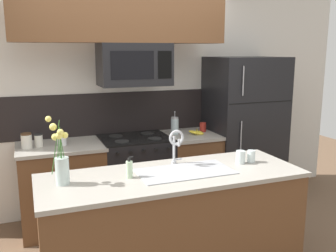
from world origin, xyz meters
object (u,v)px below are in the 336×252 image
Objects in this scene: microwave at (134,64)px; coffee_tin at (203,127)px; french_press at (175,125)px; storage_jar_tall at (26,141)px; sink_faucet at (176,142)px; drinking_glass at (241,157)px; storage_jar_short at (62,139)px; flower_vase at (61,164)px; storage_jar_medium at (39,140)px; dish_soap_bottle at (129,169)px; refrigerator at (243,130)px; stove_range at (136,177)px; banana_bunch at (197,133)px; spare_glass at (251,156)px.

microwave is 1.14m from coffee_tin.
storage_jar_tall is at bearing -177.01° from french_press.
microwave is 4.83× the size of storage_jar_tall.
drinking_glass is at bearing -16.44° from sink_faucet.
french_press is 2.43× the size of coffee_tin.
storage_jar_tall is 0.34m from storage_jar_short.
storage_jar_short is at bearing 84.71° from flower_vase.
storage_jar_medium reaches higher than drinking_glass.
flower_vase is (-1.74, -1.24, 0.10)m from coffee_tin.
french_press is (1.61, 0.08, 0.02)m from storage_jar_tall.
dish_soap_bottle is (0.72, -1.20, -0.01)m from storage_jar_tall.
french_press reaches higher than storage_jar_short.
refrigerator is 16.25× the size of coffee_tin.
coffee_tin is (1.63, 0.07, -0.01)m from storage_jar_short.
drinking_glass is at bearing 0.93° from dish_soap_bottle.
drinking_glass is at bearing -85.62° from french_press.
drinking_glass is at bearing -63.90° from stove_range.
sink_faucet reaches higher than storage_jar_tall.
refrigerator is 2.51m from storage_jar_tall.
coffee_tin reaches higher than banana_bunch.
storage_jar_short reaches higher than stove_range.
dish_soap_bottle is 1.49× the size of drinking_glass.
french_press reaches higher than stove_range.
sink_faucet is 0.61× the size of flower_vase.
sink_faucet is at bearing -141.16° from refrigerator.
sink_faucet is at bearing -44.98° from storage_jar_medium.
storage_jar_medium is 1.38m from dish_soap_bottle.
sink_faucet reaches higher than banana_bunch.
flower_vase is (-0.95, -0.14, -0.05)m from sink_faucet.
microwave is (0.00, -0.02, 1.25)m from stove_range.
flower_vase is at bearing 179.14° from drinking_glass.
storage_jar_short is at bearing 139.06° from drinking_glass.
storage_jar_medium is at bearing 95.45° from flower_vase.
sink_faucet is 0.50m from dish_soap_bottle.
refrigerator reaches higher than flower_vase.
coffee_tin is 1.05× the size of spare_glass.
flower_vase reaches higher than coffee_tin.
drinking_glass is (1.60, -1.22, -0.01)m from storage_jar_medium.
drinking_glass is 0.22× the size of flower_vase.
dish_soap_bottle reaches higher than banana_bunch.
french_press is 1.27m from drinking_glass.
storage_jar_short is 1.82m from drinking_glass.
banana_bunch is (0.72, -0.04, -0.78)m from microwave.
refrigerator is 0.67m from banana_bunch.
sink_faucet reaches higher than storage_jar_short.
storage_jar_tall is 0.12m from storage_jar_medium.
microwave is at bearing 71.78° from dish_soap_bottle.
microwave is at bearing -178.31° from refrigerator.
french_press is (0.50, 0.08, -0.71)m from microwave.
french_press is at bearing 2.99° from storage_jar_tall.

